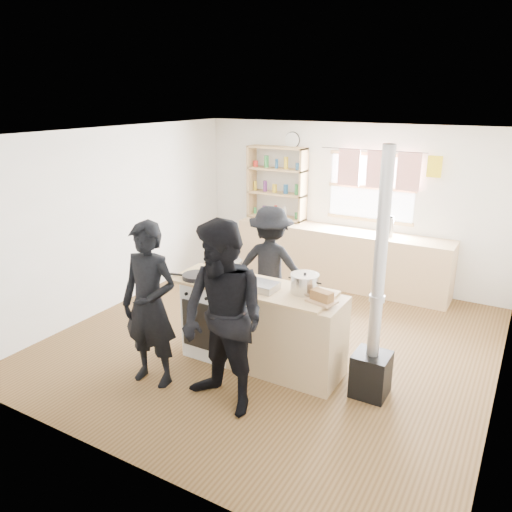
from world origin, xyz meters
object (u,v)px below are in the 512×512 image
object	(u,v)px
skillet_greens	(197,276)
flue_heater	(374,335)
roast_tray	(260,285)
bread_board	(322,297)
thermos	(390,227)
cooking_island	(262,326)
stockpot_counter	(305,283)
person_near_left	(150,305)
stockpot_stove	(232,267)
person_near_right	(223,319)
person_far	(271,266)

from	to	relation	value
skillet_greens	flue_heater	world-z (taller)	flue_heater
roast_tray	bread_board	world-z (taller)	bread_board
bread_board	thermos	bearing A→B (deg)	92.13
cooking_island	stockpot_counter	size ratio (longest dim) A/B	6.50
thermos	flue_heater	size ratio (longest dim) A/B	0.12
roast_tray	person_near_left	bearing A→B (deg)	-136.06
skillet_greens	person_near_left	bearing A→B (deg)	-94.34
stockpot_stove	person_near_left	world-z (taller)	person_near_left
cooking_island	roast_tray	size ratio (longest dim) A/B	5.08
thermos	cooking_island	world-z (taller)	thermos
roast_tray	bread_board	xyz separation A→B (m)	(0.71, 0.01, 0.01)
thermos	skillet_greens	distance (m)	3.22
stockpot_stove	person_near_right	size ratio (longest dim) A/B	0.13
stockpot_stove	stockpot_counter	world-z (taller)	stockpot_counter
bread_board	person_near_left	bearing A→B (deg)	-152.33
cooking_island	person_near_right	bearing A→B (deg)	-84.89
stockpot_counter	bread_board	distance (m)	0.30
flue_heater	person_near_left	world-z (taller)	flue_heater
flue_heater	person_near_right	distance (m)	1.50
thermos	person_far	distance (m)	2.06
stockpot_counter	bread_board	size ratio (longest dim) A/B	0.94
stockpot_counter	person_near_left	distance (m)	1.61
bread_board	flue_heater	world-z (taller)	flue_heater
person_near_left	person_far	size ratio (longest dim) A/B	1.11
stockpot_counter	person_near_left	xyz separation A→B (m)	(-1.28, -0.96, -0.16)
stockpot_stove	person_near_right	world-z (taller)	person_near_right
flue_heater	stockpot_stove	bearing A→B (deg)	175.17
stockpot_stove	person_far	world-z (taller)	person_far
bread_board	flue_heater	bearing A→B (deg)	8.42
roast_tray	flue_heater	distance (m)	1.28
person_near_left	bread_board	bearing A→B (deg)	22.22
cooking_island	thermos	bearing A→B (deg)	77.69
skillet_greens	stockpot_counter	xyz separation A→B (m)	(1.23, 0.23, 0.07)
cooking_island	roast_tray	xyz separation A→B (m)	(0.00, -0.06, 0.51)
thermos	cooking_island	distance (m)	2.89
stockpot_counter	flue_heater	distance (m)	0.87
skillet_greens	stockpot_counter	bearing A→B (deg)	10.47
person_near_right	stockpot_counter	bearing A→B (deg)	81.96
person_far	thermos	bearing A→B (deg)	-132.63
skillet_greens	person_far	world-z (taller)	person_far
roast_tray	flue_heater	size ratio (longest dim) A/B	0.16
skillet_greens	roast_tray	world-z (taller)	roast_tray
stockpot_counter	person_near_left	size ratio (longest dim) A/B	0.17
stockpot_counter	person_near_left	world-z (taller)	person_near_left
stockpot_counter	person_far	xyz separation A→B (m)	(-0.89, 0.92, -0.25)
roast_tray	person_far	xyz separation A→B (m)	(-0.44, 1.08, -0.19)
cooking_island	flue_heater	world-z (taller)	flue_heater
cooking_island	stockpot_counter	distance (m)	0.73
stockpot_counter	person_near_left	bearing A→B (deg)	-143.33
cooking_island	stockpot_stove	size ratio (longest dim) A/B	8.06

